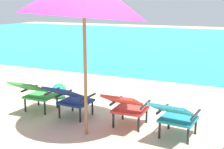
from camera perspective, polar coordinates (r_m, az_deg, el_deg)
The scene contains 7 objects.
ground_plane at distance 8.93m, azimuth 9.06°, elevation -0.24°, with size 40.00×40.00×0.00m, color #CCB78E.
ocean_band at distance 17.04m, azimuth 16.69°, elevation 5.64°, with size 40.00×18.00×0.01m, color #28B2B7.
lounge_chair_far_left at distance 5.95m, azimuth -13.91°, elevation -3.13°, with size 0.57×0.89×0.68m.
lounge_chair_near_left at distance 5.48m, azimuth -7.68°, elevation -4.22°, with size 0.57×0.90×0.68m.
lounge_chair_near_right at distance 5.03m, azimuth 2.72°, elevation -5.71°, with size 0.56×0.88×0.68m.
lounge_chair_far_right at distance 4.71m, azimuth 11.49°, elevation -7.28°, with size 0.61×0.92×0.68m.
beach_ball at distance 6.82m, azimuth -9.72°, elevation -2.97°, with size 0.32×0.32×0.32m, color #1E9E60.
Camera 1 is at (2.27, -4.40, 2.01)m, focal length 49.83 mm.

